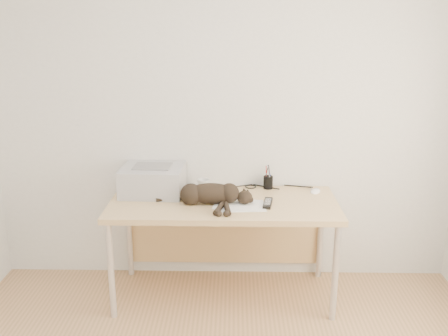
{
  "coord_description": "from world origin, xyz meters",
  "views": [
    {
      "loc": [
        0.07,
        -1.9,
        1.96
      ],
      "look_at": [
        0.0,
        1.34,
        1.0
      ],
      "focal_mm": 40.0,
      "sensor_mm": 36.0,
      "label": 1
    }
  ],
  "objects_px": {
    "desk": "(224,214)",
    "printer": "(153,180)",
    "mug": "(204,185)",
    "pen_cup": "(268,182)",
    "mouse": "(315,190)",
    "cat": "(209,195)"
  },
  "relations": [
    {
      "from": "mug",
      "to": "pen_cup",
      "type": "bearing_deg",
      "value": 6.56
    },
    {
      "from": "cat",
      "to": "mug",
      "type": "bearing_deg",
      "value": 101.85
    },
    {
      "from": "mug",
      "to": "desk",
      "type": "bearing_deg",
      "value": -43.73
    },
    {
      "from": "pen_cup",
      "to": "desk",
      "type": "bearing_deg",
      "value": -148.34
    },
    {
      "from": "pen_cup",
      "to": "mouse",
      "type": "xyz_separation_m",
      "value": [
        0.35,
        -0.08,
        -0.03
      ]
    },
    {
      "from": "mouse",
      "to": "cat",
      "type": "bearing_deg",
      "value": -137.2
    },
    {
      "from": "printer",
      "to": "mouse",
      "type": "height_order",
      "value": "printer"
    },
    {
      "from": "printer",
      "to": "pen_cup",
      "type": "bearing_deg",
      "value": 8.02
    },
    {
      "from": "cat",
      "to": "pen_cup",
      "type": "height_order",
      "value": "pen_cup"
    },
    {
      "from": "desk",
      "to": "mug",
      "type": "relative_size",
      "value": 17.2
    },
    {
      "from": "printer",
      "to": "mouse",
      "type": "bearing_deg",
      "value": 2.05
    },
    {
      "from": "desk",
      "to": "cat",
      "type": "distance_m",
      "value": 0.26
    },
    {
      "from": "pen_cup",
      "to": "mouse",
      "type": "bearing_deg",
      "value": -12.58
    },
    {
      "from": "desk",
      "to": "mug",
      "type": "distance_m",
      "value": 0.28
    },
    {
      "from": "cat",
      "to": "mug",
      "type": "relative_size",
      "value": 7.28
    },
    {
      "from": "desk",
      "to": "printer",
      "type": "bearing_deg",
      "value": 170.87
    },
    {
      "from": "mouse",
      "to": "pen_cup",
      "type": "bearing_deg",
      "value": -168.44
    },
    {
      "from": "desk",
      "to": "printer",
      "type": "relative_size",
      "value": 3.47
    },
    {
      "from": "pen_cup",
      "to": "mouse",
      "type": "height_order",
      "value": "pen_cup"
    },
    {
      "from": "printer",
      "to": "pen_cup",
      "type": "xyz_separation_m",
      "value": [
        0.85,
        0.12,
        -0.05
      ]
    },
    {
      "from": "mouse",
      "to": "desk",
      "type": "bearing_deg",
      "value": -145.25
    },
    {
      "from": "printer",
      "to": "cat",
      "type": "distance_m",
      "value": 0.47
    }
  ]
}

